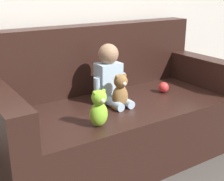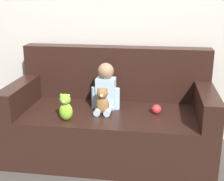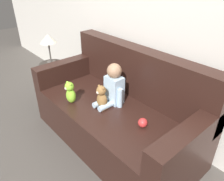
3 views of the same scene
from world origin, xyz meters
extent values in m
plane|color=#4C4742|center=(0.00, 0.00, 0.00)|extent=(12.00, 12.00, 0.00)
cube|color=black|center=(0.00, 0.00, 0.23)|extent=(1.87, 0.89, 0.47)
cube|color=black|center=(0.00, 0.35, 0.74)|extent=(1.87, 0.18, 0.54)
cube|color=black|center=(-0.86, 0.00, 0.59)|extent=(0.16, 0.89, 0.24)
cube|color=black|center=(0.86, 0.00, 0.59)|extent=(0.16, 0.89, 0.24)
cube|color=silver|center=(-0.05, 0.06, 0.61)|extent=(0.18, 0.13, 0.29)
sphere|color=#A37A5B|center=(-0.05, 0.06, 0.83)|extent=(0.15, 0.15, 0.15)
cylinder|color=silver|center=(-0.10, -0.09, 0.50)|extent=(0.06, 0.17, 0.06)
cylinder|color=silver|center=(-0.01, -0.09, 0.50)|extent=(0.06, 0.17, 0.06)
cylinder|color=silver|center=(-0.16, 0.04, 0.57)|extent=(0.05, 0.05, 0.21)
cylinder|color=silver|center=(0.05, 0.04, 0.57)|extent=(0.05, 0.05, 0.21)
ellipsoid|color=olive|center=(-0.06, -0.10, 0.55)|extent=(0.12, 0.10, 0.16)
sphere|color=olive|center=(-0.06, -0.11, 0.66)|extent=(0.10, 0.10, 0.10)
sphere|color=olive|center=(-0.09, -0.11, 0.70)|extent=(0.03, 0.03, 0.03)
sphere|color=olive|center=(-0.03, -0.11, 0.70)|extent=(0.03, 0.03, 0.03)
sphere|color=beige|center=(-0.06, -0.15, 0.66)|extent=(0.03, 0.03, 0.03)
cylinder|color=olive|center=(-0.11, -0.12, 0.49)|extent=(0.04, 0.06, 0.04)
cylinder|color=olive|center=(0.00, -0.12, 0.49)|extent=(0.04, 0.06, 0.04)
ellipsoid|color=#8CD133|center=(-0.34, -0.29, 0.54)|extent=(0.12, 0.10, 0.16)
sphere|color=#8CD133|center=(-0.34, -0.30, 0.66)|extent=(0.10, 0.10, 0.10)
sphere|color=#8CD133|center=(-0.38, -0.30, 0.69)|extent=(0.03, 0.03, 0.03)
sphere|color=#8CD133|center=(-0.31, -0.30, 0.69)|extent=(0.03, 0.03, 0.03)
sphere|color=beige|center=(-0.34, -0.34, 0.65)|extent=(0.03, 0.03, 0.03)
sphere|color=red|center=(0.43, -0.03, 0.51)|extent=(0.09, 0.09, 0.09)
camera|label=1|loc=(-1.24, -1.82, 1.30)|focal=50.00mm
camera|label=2|loc=(0.42, -2.70, 1.53)|focal=50.00mm
camera|label=3|loc=(1.41, -1.25, 1.73)|focal=35.00mm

